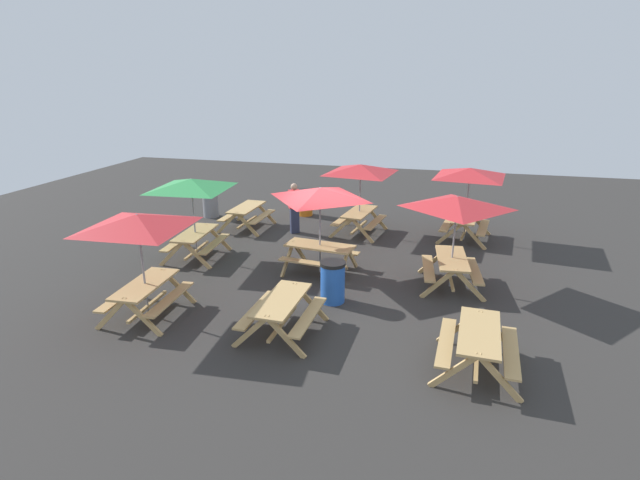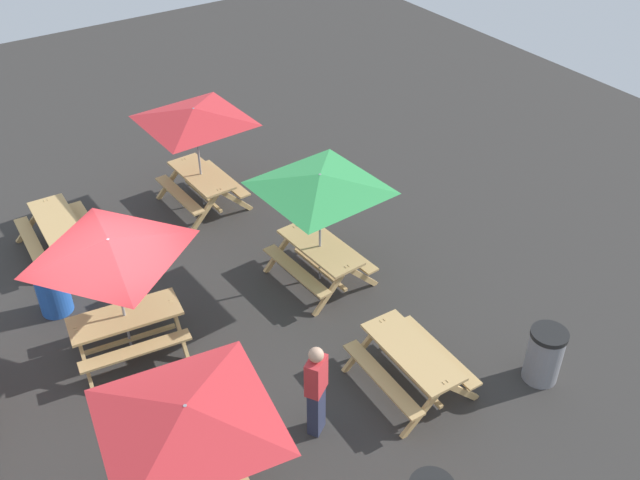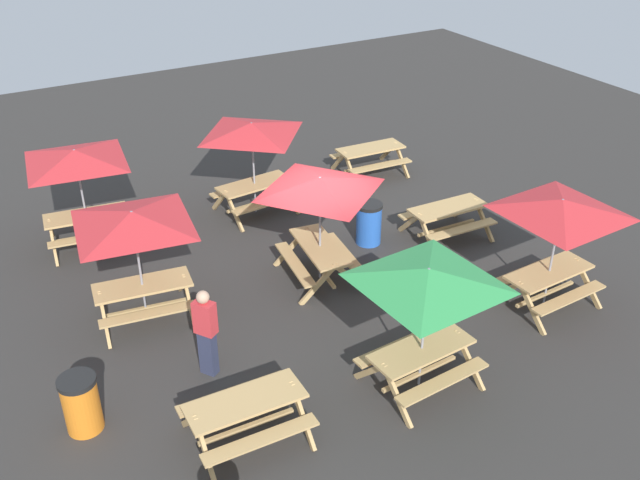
% 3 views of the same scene
% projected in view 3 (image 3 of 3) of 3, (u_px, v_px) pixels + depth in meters
% --- Properties ---
extents(ground_plane, '(31.64, 31.64, 0.00)m').
position_uv_depth(ground_plane, '(316.00, 274.00, 15.02)').
color(ground_plane, '#33302D').
rests_on(ground_plane, ground).
extents(picnic_table_0, '(2.82, 2.82, 2.34)m').
position_uv_depth(picnic_table_0, '(427.00, 285.00, 11.05)').
color(picnic_table_0, tan).
rests_on(picnic_table_0, ground).
extents(picnic_table_1, '(2.25, 2.25, 2.34)m').
position_uv_depth(picnic_table_1, '(320.00, 192.00, 13.92)').
color(picnic_table_1, tan).
rests_on(picnic_table_1, ground).
extents(picnic_table_2, '(1.84, 1.58, 0.81)m').
position_uv_depth(picnic_table_2, '(246.00, 410.00, 10.69)').
color(picnic_table_2, tan).
rests_on(picnic_table_2, ground).
extents(picnic_table_3, '(2.83, 2.83, 2.34)m').
position_uv_depth(picnic_table_3, '(560.00, 214.00, 13.10)').
color(picnic_table_3, tan).
rests_on(picnic_table_3, ground).
extents(picnic_table_4, '(1.88, 1.63, 0.81)m').
position_uv_depth(picnic_table_4, '(370.00, 155.00, 19.15)').
color(picnic_table_4, tan).
rests_on(picnic_table_4, ground).
extents(picnic_table_5, '(2.80, 2.80, 2.34)m').
position_uv_depth(picnic_table_5, '(76.00, 163.00, 15.12)').
color(picnic_table_5, tan).
rests_on(picnic_table_5, ground).
extents(picnic_table_6, '(2.18, 2.18, 2.34)m').
position_uv_depth(picnic_table_6, '(252.00, 135.00, 16.50)').
color(picnic_table_6, tan).
rests_on(picnic_table_6, ground).
extents(picnic_table_7, '(1.85, 1.59, 0.81)m').
position_uv_depth(picnic_table_7, '(448.00, 215.00, 16.14)').
color(picnic_table_7, tan).
rests_on(picnic_table_7, ground).
extents(picnic_table_8, '(2.80, 2.80, 2.34)m').
position_uv_depth(picnic_table_8, '(134.00, 227.00, 12.69)').
color(picnic_table_8, tan).
rests_on(picnic_table_8, ground).
extents(trash_bin_orange, '(0.59, 0.59, 0.98)m').
position_uv_depth(trash_bin_orange, '(81.00, 403.00, 10.91)').
color(trash_bin_orange, orange).
rests_on(trash_bin_orange, ground).
extents(trash_bin_blue, '(0.59, 0.59, 0.98)m').
position_uv_depth(trash_bin_blue, '(369.00, 223.00, 15.93)').
color(trash_bin_blue, blue).
rests_on(trash_bin_blue, ground).
extents(person_standing, '(0.38, 0.42, 1.67)m').
position_uv_depth(person_standing, '(206.00, 331.00, 11.86)').
color(person_standing, '#2D334C').
rests_on(person_standing, ground).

